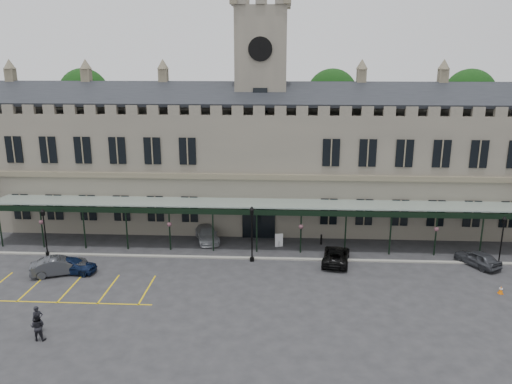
# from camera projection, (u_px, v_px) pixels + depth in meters

# --- Properties ---
(ground) EXTENTS (140.00, 140.00, 0.00)m
(ground) POSITION_uv_depth(u_px,v_px,m) (252.00, 286.00, 38.83)
(ground) COLOR #28282A
(station_building) EXTENTS (60.00, 10.36, 17.30)m
(station_building) POSITION_uv_depth(u_px,v_px,m) (261.00, 163.00, 52.47)
(station_building) COLOR #666155
(station_building) RESTS_ON ground
(clock_tower) EXTENTS (5.60, 5.60, 24.80)m
(clock_tower) POSITION_uv_depth(u_px,v_px,m) (261.00, 99.00, 50.81)
(clock_tower) COLOR #666155
(clock_tower) RESTS_ON ground
(canopy) EXTENTS (50.00, 4.10, 4.30)m
(canopy) POSITION_uv_depth(u_px,v_px,m) (257.00, 226.00, 45.39)
(canopy) COLOR #8C9E93
(canopy) RESTS_ON ground
(kerb) EXTENTS (60.00, 0.40, 0.12)m
(kerb) POSITION_uv_depth(u_px,v_px,m) (256.00, 258.00, 44.11)
(kerb) COLOR gray
(kerb) RESTS_ON ground
(parking_markings) EXTENTS (16.00, 6.00, 0.01)m
(parking_markings) POSITION_uv_depth(u_px,v_px,m) (68.00, 291.00, 38.11)
(parking_markings) COLOR gold
(parking_markings) RESTS_ON ground
(tree_behind_left) EXTENTS (6.00, 6.00, 16.00)m
(tree_behind_left) POSITION_uv_depth(u_px,v_px,m) (84.00, 95.00, 60.71)
(tree_behind_left) COLOR #332314
(tree_behind_left) RESTS_ON ground
(tree_behind_mid) EXTENTS (6.00, 6.00, 16.00)m
(tree_behind_mid) POSITION_uv_depth(u_px,v_px,m) (332.00, 96.00, 59.15)
(tree_behind_mid) COLOR #332314
(tree_behind_mid) RESTS_ON ground
(tree_behind_right) EXTENTS (6.00, 6.00, 16.00)m
(tree_behind_right) POSITION_uv_depth(u_px,v_px,m) (469.00, 96.00, 58.32)
(tree_behind_right) COLOR #332314
(tree_behind_right) RESTS_ON ground
(lamp_post_left) EXTENTS (0.42, 0.42, 4.40)m
(lamp_post_left) POSITION_uv_depth(u_px,v_px,m) (45.00, 228.00, 44.28)
(lamp_post_left) COLOR black
(lamp_post_left) RESTS_ON ground
(lamp_post_mid) EXTENTS (0.48, 0.48, 5.04)m
(lamp_post_mid) POSITION_uv_depth(u_px,v_px,m) (252.00, 229.00, 42.86)
(lamp_post_mid) COLOR black
(lamp_post_mid) RESTS_ON ground
(lamp_post_right) EXTENTS (0.42, 0.42, 4.46)m
(lamp_post_right) POSITION_uv_depth(u_px,v_px,m) (502.00, 236.00, 42.09)
(lamp_post_right) COLOR black
(lamp_post_right) RESTS_ON ground
(traffic_cone) EXTENTS (0.39, 0.39, 0.62)m
(traffic_cone) POSITION_uv_depth(u_px,v_px,m) (501.00, 290.00, 37.56)
(traffic_cone) COLOR #DB5F06
(traffic_cone) RESTS_ON ground
(sign_board) EXTENTS (0.74, 0.24, 1.28)m
(sign_board) POSITION_uv_depth(u_px,v_px,m) (279.00, 240.00, 46.81)
(sign_board) COLOR black
(sign_board) RESTS_ON ground
(bollard_left) EXTENTS (0.17, 0.17, 0.93)m
(bollard_left) POSITION_uv_depth(u_px,v_px,m) (252.00, 236.00, 48.41)
(bollard_left) COLOR black
(bollard_left) RESTS_ON ground
(bollard_right) EXTENTS (0.17, 0.17, 0.98)m
(bollard_right) POSITION_uv_depth(u_px,v_px,m) (321.00, 239.00, 47.42)
(bollard_right) COLOR black
(bollard_right) RESTS_ON ground
(car_left_a) EXTENTS (4.12, 1.90, 1.37)m
(car_left_a) POSITION_uv_depth(u_px,v_px,m) (72.00, 265.00, 41.07)
(car_left_a) COLOR #0C1734
(car_left_a) RESTS_ON ground
(car_left_b) EXTENTS (4.72, 3.11, 1.47)m
(car_left_b) POSITION_uv_depth(u_px,v_px,m) (59.00, 266.00, 40.83)
(car_left_b) COLOR #34363B
(car_left_b) RESTS_ON ground
(car_taxi) EXTENTS (3.28, 5.11, 1.38)m
(car_taxi) POSITION_uv_depth(u_px,v_px,m) (207.00, 234.00, 48.41)
(car_taxi) COLOR #A6A8AE
(car_taxi) RESTS_ON ground
(car_van) EXTENTS (2.92, 5.01, 1.31)m
(car_van) POSITION_uv_depth(u_px,v_px,m) (336.00, 256.00, 43.15)
(car_van) COLOR black
(car_van) RESTS_ON ground
(car_right_a) EXTENTS (3.48, 4.27, 1.37)m
(car_right_a) POSITION_uv_depth(u_px,v_px,m) (478.00, 258.00, 42.51)
(car_right_a) COLOR #34363B
(car_right_a) RESTS_ON ground
(person_a) EXTENTS (0.81, 0.72, 1.85)m
(person_a) POSITION_uv_depth(u_px,v_px,m) (38.00, 320.00, 32.09)
(person_a) COLOR black
(person_a) RESTS_ON ground
(person_b) EXTENTS (0.94, 0.75, 1.86)m
(person_b) POSITION_uv_depth(u_px,v_px,m) (38.00, 327.00, 31.25)
(person_b) COLOR black
(person_b) RESTS_ON ground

